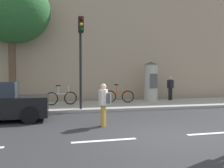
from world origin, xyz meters
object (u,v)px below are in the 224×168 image
at_px(traffic_light, 81,48).
at_px(street_tree, 11,11).
at_px(pedestrian_in_light_jacket, 170,86).
at_px(pedestrian_with_backpack, 104,101).
at_px(bicycle_upright, 119,96).
at_px(poster_column, 151,81).
at_px(bicycle_leaning, 61,98).

distance_m(traffic_light, street_tree, 5.31).
bearing_deg(pedestrian_in_light_jacket, pedestrian_with_backpack, -132.48).
xyz_separation_m(pedestrian_in_light_jacket, bicycle_upright, (-3.70, -0.65, -0.50)).
bearing_deg(pedestrian_in_light_jacket, traffic_light, -154.45).
bearing_deg(poster_column, pedestrian_in_light_jacket, 3.63).
height_order(traffic_light, pedestrian_with_backpack, traffic_light).
bearing_deg(street_tree, pedestrian_in_light_jacket, -1.48).
bearing_deg(pedestrian_with_backpack, poster_column, 54.83).
bearing_deg(street_tree, bicycle_leaning, -25.60).
distance_m(pedestrian_in_light_jacket, bicycle_upright, 3.79).
bearing_deg(bicycle_leaning, street_tree, 154.40).
height_order(poster_column, pedestrian_with_backpack, poster_column).
height_order(street_tree, bicycle_leaning, street_tree).
xyz_separation_m(poster_column, pedestrian_with_backpack, (-4.45, -6.32, -0.54)).
distance_m(street_tree, pedestrian_with_backpack, 8.94).
distance_m(traffic_light, pedestrian_with_backpack, 4.09).
distance_m(bicycle_leaning, bicycle_upright, 3.42).
bearing_deg(bicycle_upright, pedestrian_in_light_jacket, 9.91).
height_order(traffic_light, pedestrian_in_light_jacket, traffic_light).
xyz_separation_m(street_tree, bicycle_upright, (6.06, -0.90, -4.86)).
distance_m(poster_column, pedestrian_in_light_jacket, 1.47).
distance_m(street_tree, bicycle_upright, 7.82).
relative_size(traffic_light, bicycle_upright, 2.56).
bearing_deg(pedestrian_in_light_jacket, poster_column, -176.37).
xyz_separation_m(bicycle_leaning, bicycle_upright, (3.40, 0.38, 0.00)).
distance_m(pedestrian_with_backpack, pedestrian_in_light_jacket, 8.69).
height_order(pedestrian_with_backpack, bicycle_leaning, pedestrian_with_backpack).
bearing_deg(pedestrian_in_light_jacket, street_tree, 178.52).
height_order(bicycle_leaning, bicycle_upright, same).
bearing_deg(poster_column, bicycle_leaning, -170.69).
distance_m(poster_column, street_tree, 9.25).
xyz_separation_m(street_tree, pedestrian_with_backpack, (3.89, -6.66, -4.52)).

